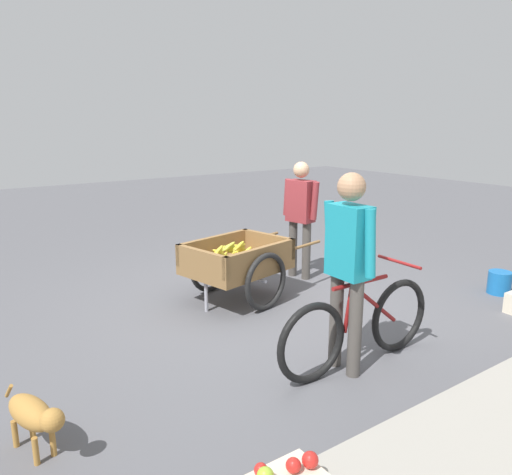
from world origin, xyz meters
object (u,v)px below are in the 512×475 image
at_px(dog, 34,415).
at_px(plastic_bucket, 499,283).
at_px(vendor_person, 300,210).
at_px(cyclist_person, 348,256).
at_px(fruit_cart, 237,263).
at_px(bicycle, 359,326).

distance_m(dog, plastic_bucket, 5.13).
bearing_deg(dog, vendor_person, -153.41).
relative_size(dog, plastic_bucket, 2.44).
relative_size(vendor_person, cyclist_person, 0.92).
bearing_deg(cyclist_person, vendor_person, -121.13).
distance_m(vendor_person, cyclist_person, 2.47).
height_order(vendor_person, dog, vendor_person).
relative_size(fruit_cart, bicycle, 1.07).
distance_m(fruit_cart, vendor_person, 1.24).
bearing_deg(bicycle, fruit_cart, -90.07).
relative_size(cyclist_person, plastic_bucket, 6.06).
bearing_deg(bicycle, vendor_person, -117.98).
distance_m(cyclist_person, dog, 2.43).
relative_size(vendor_person, plastic_bucket, 5.60).
bearing_deg(bicycle, cyclist_person, -1.24).
relative_size(fruit_cart, cyclist_person, 1.09).
bearing_deg(vendor_person, plastic_bucket, 130.14).
bearing_deg(fruit_cart, cyclist_person, 85.27).
distance_m(fruit_cart, dog, 2.91).
relative_size(fruit_cart, vendor_person, 1.18).
height_order(bicycle, plastic_bucket, bicycle).
relative_size(fruit_cart, dog, 2.71).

